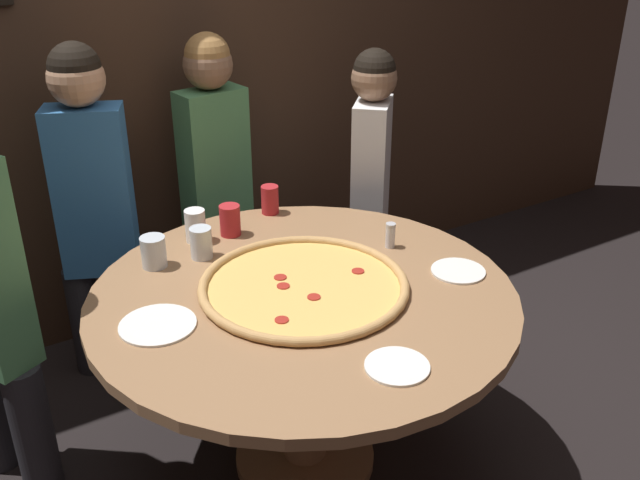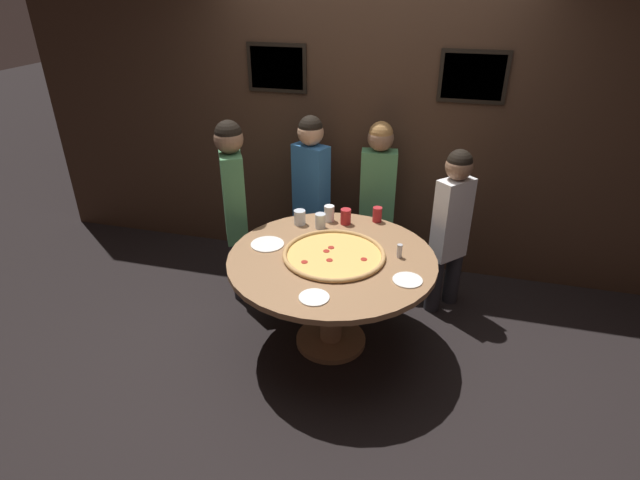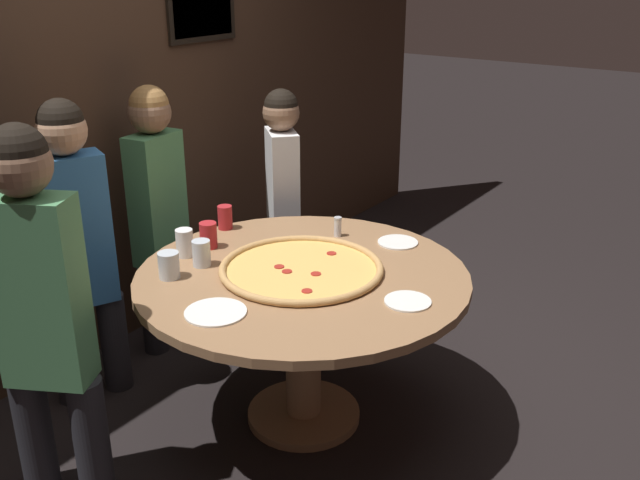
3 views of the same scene
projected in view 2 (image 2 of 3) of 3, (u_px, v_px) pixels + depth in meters
name	position (u px, v px, depth m)	size (l,w,h in m)	color
ground_plane	(331.00, 342.00, 3.76)	(24.00, 24.00, 0.00)	black
back_wall	(369.00, 125.00, 4.27)	(6.40, 0.08, 2.60)	#3D281C
dining_table	(332.00, 275.00, 3.48)	(1.43, 1.43, 0.74)	#936B47
giant_pizza	(334.00, 254.00, 3.42)	(0.71, 0.71, 0.03)	#EAB75B
drink_cup_by_shaker	(377.00, 214.00, 3.88)	(0.07, 0.07, 0.12)	#B22328
drink_cup_far_left	(329.00, 213.00, 3.88)	(0.08, 0.08, 0.13)	white
drink_cup_near_right	(346.00, 217.00, 3.84)	(0.08, 0.08, 0.12)	#B22328
drink_cup_front_edge	(320.00, 221.00, 3.78)	(0.08, 0.08, 0.12)	silver
drink_cup_centre_back	(300.00, 217.00, 3.84)	(0.09, 0.09, 0.11)	silver
white_plate_far_back	(408.00, 280.00, 3.15)	(0.19, 0.19, 0.01)	white
white_plate_right_side	(267.00, 244.00, 3.57)	(0.24, 0.24, 0.01)	white
white_plate_near_front	(314.00, 297.00, 2.98)	(0.19, 0.19, 0.01)	white
condiment_shaker	(399.00, 251.00, 3.39)	(0.04, 0.04, 0.10)	silver
diner_side_right	(377.00, 193.00, 4.23)	(0.37, 0.21, 1.42)	#232328
diner_side_left	(234.00, 201.00, 3.99)	(0.30, 0.39, 1.50)	#232328
diner_far_left	(451.00, 223.00, 3.83)	(0.32, 0.33, 1.34)	#232328
diner_far_right	(311.00, 188.00, 4.29)	(0.38, 0.27, 1.45)	#232328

